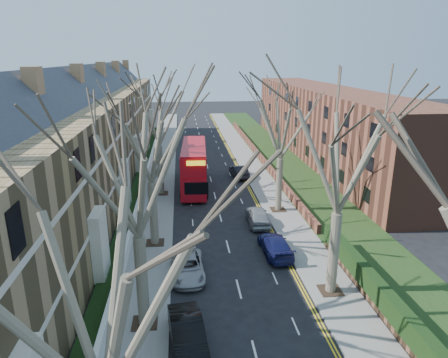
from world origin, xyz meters
name	(u,v)px	position (x,y,z in m)	size (l,w,h in m)	color
pavement_left	(163,167)	(-6.00, 39.00, 0.06)	(3.00, 102.00, 0.12)	slate
pavement_right	(251,165)	(6.00, 39.00, 0.06)	(3.00, 102.00, 0.12)	slate
terrace_left	(87,140)	(-13.65, 31.00, 5.53)	(9.70, 78.00, 13.60)	olive
flats_right	(324,123)	(17.46, 43.00, 4.98)	(13.97, 54.00, 10.00)	brown
wall_hedge_right	(416,339)	(7.70, 2.00, 1.12)	(0.70, 24.00, 1.80)	#513823
front_wall_left	(145,181)	(-7.65, 31.00, 0.62)	(0.30, 78.00, 1.00)	white
grass_verge_right	(283,163)	(10.50, 39.00, 0.15)	(6.00, 102.00, 0.06)	#1A3212
tree_left_near	(92,279)	(-5.70, -4.00, 8.93)	(9.80, 9.80, 13.73)	brown
tree_left_mid	(133,158)	(-5.70, 6.00, 9.56)	(10.50, 10.50, 14.71)	brown
tree_left_far	(149,129)	(-5.70, 16.00, 9.24)	(10.15, 10.15, 14.22)	brown
tree_left_dist	(157,105)	(-5.70, 28.00, 9.56)	(10.50, 10.50, 14.71)	brown
tree_right_mid	(343,144)	(5.70, 8.00, 9.56)	(10.50, 10.50, 14.71)	brown
tree_right_far	(282,115)	(5.70, 22.00, 9.24)	(10.15, 10.15, 14.22)	brown
double_decker_bus	(194,168)	(-2.06, 29.96, 2.37)	(3.33, 11.67, 4.81)	#A10B15
car_left_mid	(188,334)	(-3.36, 3.96, 0.78)	(1.65, 4.73, 1.56)	black
car_left_far	(188,267)	(-3.20, 10.98, 0.66)	(2.19, 4.75, 1.32)	#98969C
car_right_near	(275,245)	(3.42, 13.44, 0.70)	(1.97, 4.84, 1.41)	#16194D
car_right_mid	(258,216)	(3.14, 19.13, 0.78)	(1.83, 4.55, 1.55)	gray
car_right_far	(239,171)	(3.53, 33.52, 0.74)	(1.58, 4.52, 1.49)	black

